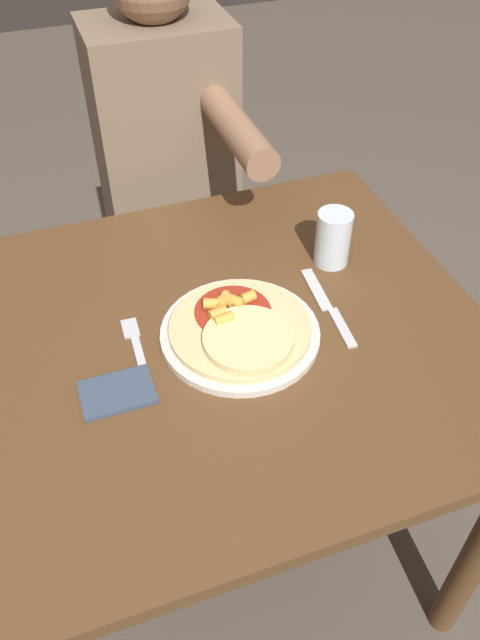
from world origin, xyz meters
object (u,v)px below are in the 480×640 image
at_px(dining_table, 221,381).
at_px(drinking_glass, 333,238).
at_px(fork, 137,348).
at_px(pizza, 240,328).
at_px(person_diner, 169,170).
at_px(plate, 240,334).
at_px(knife, 329,308).

distance_m(dining_table, drinking_glass, 0.35).
bearing_deg(dining_table, fork, 175.69).
bearing_deg(pizza, person_diner, 86.34).
height_order(fork, drinking_glass, drinking_glass).
bearing_deg(drinking_glass, plate, -149.97).
relative_size(plate, pizza, 1.13).
distance_m(dining_table, person_diner, 0.64).
bearing_deg(knife, dining_table, 178.23).
xyz_separation_m(knife, drinking_glass, (0.06, 0.13, 0.05)).
distance_m(plate, person_diner, 0.65).
bearing_deg(dining_table, person_diner, 83.43).
relative_size(dining_table, person_diner, 0.76).
xyz_separation_m(drinking_glass, person_diner, (-0.20, 0.51, -0.09)).
height_order(pizza, fork, pizza).
bearing_deg(fork, drinking_glass, 14.58).
height_order(dining_table, knife, knife).
bearing_deg(fork, pizza, -10.95).
bearing_deg(plate, knife, 4.20).
xyz_separation_m(fork, person_diner, (0.22, 0.62, -0.04)).
xyz_separation_m(dining_table, knife, (0.21, -0.01, 0.13)).
relative_size(dining_table, fork, 5.43).
height_order(pizza, knife, pizza).
distance_m(drinking_glass, person_diner, 0.56).
relative_size(dining_table, knife, 4.31).
distance_m(knife, drinking_glass, 0.15).
distance_m(plate, fork, 0.18).
relative_size(dining_table, plate, 3.39).
height_order(plate, pizza, pizza).
bearing_deg(plate, pizza, -101.26).
bearing_deg(plate, person_diner, 86.39).
bearing_deg(drinking_glass, dining_table, -156.26).
bearing_deg(drinking_glass, person_diner, 111.54).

